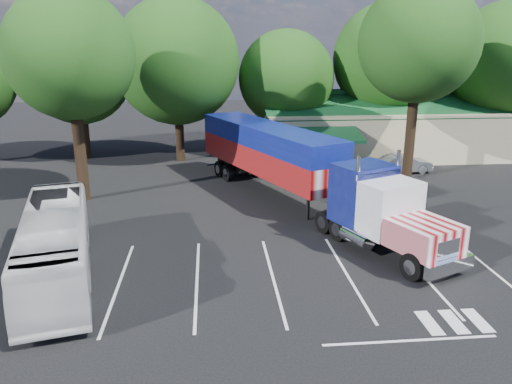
{
  "coord_description": "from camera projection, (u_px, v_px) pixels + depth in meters",
  "views": [
    {
      "loc": [
        -2.48,
        -24.95,
        9.61
      ],
      "look_at": [
        -0.17,
        -0.04,
        2.0
      ],
      "focal_mm": 35.0,
      "sensor_mm": 36.0,
      "label": 1
    }
  ],
  "objects": [
    {
      "name": "semi_truck",
      "position": [
        292.0,
        162.0,
        29.93
      ],
      "size": [
        11.32,
        21.23,
        4.62
      ],
      "rotation": [
        0.0,
        0.0,
        0.42
      ],
      "color": "black",
      "rests_on": "ground"
    },
    {
      "name": "tree_row_b",
      "position": [
        79.0,
        72.0,
        40.52
      ],
      "size": [
        8.4,
        8.4,
        11.35
      ],
      "color": "black",
      "rests_on": "ground"
    },
    {
      "name": "woman",
      "position": [
        342.0,
        210.0,
        26.95
      ],
      "size": [
        0.61,
        0.7,
        1.63
      ],
      "primitive_type": "imported",
      "rotation": [
        0.0,
        0.0,
        2.01
      ],
      "color": "black",
      "rests_on": "ground"
    },
    {
      "name": "tree_row_c",
      "position": [
        176.0,
        61.0,
        39.44
      ],
      "size": [
        10.0,
        10.0,
        13.05
      ],
      "color": "black",
      "rests_on": "ground"
    },
    {
      "name": "tree_row_e",
      "position": [
        389.0,
        59.0,
        42.73
      ],
      "size": [
        9.6,
        9.6,
        12.9
      ],
      "color": "black",
      "rests_on": "ground"
    },
    {
      "name": "tree_row_d",
      "position": [
        286.0,
        78.0,
        41.9
      ],
      "size": [
        8.0,
        8.0,
        10.6
      ],
      "color": "black",
      "rests_on": "ground"
    },
    {
      "name": "event_hall",
      "position": [
        393.0,
        127.0,
        44.32
      ],
      "size": [
        24.2,
        14.12,
        5.55
      ],
      "color": "#BDB18D",
      "rests_on": "ground"
    },
    {
      "name": "tree_row_f",
      "position": [
        508.0,
        63.0,
        42.56
      ],
      "size": [
        10.4,
        10.4,
        13.0
      ],
      "color": "black",
      "rests_on": "ground"
    },
    {
      "name": "silver_sedan",
      "position": [
        403.0,
        164.0,
        37.64
      ],
      "size": [
        4.42,
        1.95,
        1.41
      ],
      "primitive_type": "imported",
      "rotation": [
        0.0,
        0.0,
        1.68
      ],
      "color": "#9EA2A6",
      "rests_on": "ground"
    },
    {
      "name": "tree_near_left",
      "position": [
        70.0,
        55.0,
        29.01
      ],
      "size": [
        7.6,
        7.6,
        12.65
      ],
      "color": "black",
      "rests_on": "ground"
    },
    {
      "name": "tour_bus",
      "position": [
        56.0,
        245.0,
        20.69
      ],
      "size": [
        4.9,
        11.02,
        2.99
      ],
      "primitive_type": "imported",
      "rotation": [
        0.0,
        0.0,
        0.23
      ],
      "color": "silver",
      "rests_on": "ground"
    },
    {
      "name": "ground",
      "position": [
        259.0,
        227.0,
        26.79
      ],
      "size": [
        120.0,
        120.0,
        0.0
      ],
      "primitive_type": "plane",
      "color": "black",
      "rests_on": "ground"
    },
    {
      "name": "bicycle",
      "position": [
        310.0,
        188.0,
        32.06
      ],
      "size": [
        1.36,
        2.08,
        1.03
      ],
      "primitive_type": "imported",
      "rotation": [
        0.0,
        0.0,
        0.38
      ],
      "color": "black",
      "rests_on": "ground"
    },
    {
      "name": "tree_near_right",
      "position": [
        419.0,
        43.0,
        33.15
      ],
      "size": [
        8.0,
        8.0,
        13.5
      ],
      "color": "black",
      "rests_on": "ground"
    }
  ]
}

